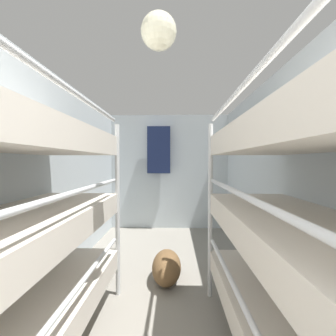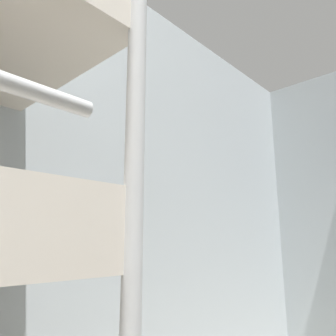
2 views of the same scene
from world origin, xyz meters
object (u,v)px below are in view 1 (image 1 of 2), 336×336
Objects in this scene: duffel_bag at (167,267)px; hanging_coat at (159,150)px; bunk_stack_left_near at (9,234)px; bunk_stack_right_near at (307,236)px.

hanging_coat is at bearing 96.52° from duffel_bag.
bunk_stack_right_near is at bearing 0.00° from bunk_stack_left_near.
bunk_stack_left_near is at bearing -123.10° from duffel_bag.
bunk_stack_right_near is 3.21× the size of duffel_bag.
bunk_stack_left_near reaches higher than duffel_bag.
hanging_coat reaches higher than bunk_stack_left_near.
bunk_stack_left_near is 3.21× the size of duffel_bag.
duffel_bag is (0.82, 1.26, -0.77)m from bunk_stack_left_near.
duffel_bag is 0.67× the size of hanging_coat.
bunk_stack_left_near and bunk_stack_right_near have the same top height.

